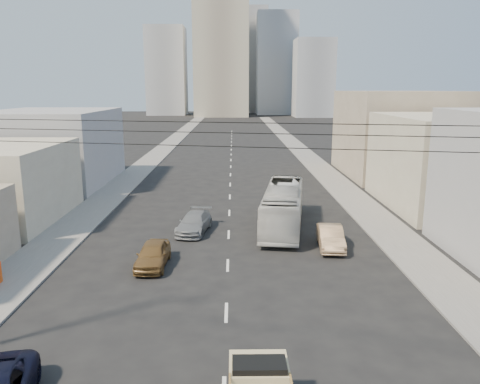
{
  "coord_description": "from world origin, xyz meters",
  "views": [
    {
      "loc": [
        0.35,
        -12.18,
        10.25
      ],
      "look_at": [
        0.79,
        18.35,
        3.5
      ],
      "focal_mm": 35.0,
      "sensor_mm": 36.0,
      "label": 1
    }
  ],
  "objects_px": {
    "sedan_brown": "(153,255)",
    "sedan_tan": "(331,237)",
    "sedan_grey": "(194,223)",
    "city_bus": "(283,207)"
  },
  "relations": [
    {
      "from": "sedan_grey",
      "to": "sedan_tan",
      "type": "bearing_deg",
      "value": -11.62
    },
    {
      "from": "city_bus",
      "to": "sedan_brown",
      "type": "bearing_deg",
      "value": -127.93
    },
    {
      "from": "sedan_brown",
      "to": "sedan_grey",
      "type": "distance_m",
      "value": 6.99
    },
    {
      "from": "sedan_brown",
      "to": "sedan_tan",
      "type": "height_order",
      "value": "sedan_brown"
    },
    {
      "from": "sedan_brown",
      "to": "sedan_tan",
      "type": "xyz_separation_m",
      "value": [
        11.14,
        3.14,
        -0.0
      ]
    },
    {
      "from": "sedan_tan",
      "to": "sedan_grey",
      "type": "bearing_deg",
      "value": 163.76
    },
    {
      "from": "sedan_brown",
      "to": "sedan_grey",
      "type": "height_order",
      "value": "sedan_brown"
    },
    {
      "from": "sedan_grey",
      "to": "sedan_brown",
      "type": "bearing_deg",
      "value": -96.03
    },
    {
      "from": "city_bus",
      "to": "sedan_brown",
      "type": "xyz_separation_m",
      "value": [
        -8.49,
        -7.9,
        -0.87
      ]
    },
    {
      "from": "city_bus",
      "to": "sedan_grey",
      "type": "distance_m",
      "value": 6.78
    }
  ]
}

